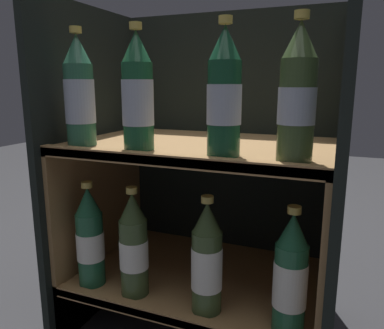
{
  "coord_description": "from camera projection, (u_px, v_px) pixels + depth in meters",
  "views": [
    {
      "loc": [
        0.32,
        -0.64,
        0.64
      ],
      "look_at": [
        0.0,
        0.14,
        0.46
      ],
      "focal_mm": 35.0,
      "sensor_mm": 36.0,
      "label": 1
    }
  ],
  "objects": [
    {
      "name": "fridge_side_right",
      "position": [
        339.0,
        189.0,
        0.81
      ],
      "size": [
        0.02,
        0.45,
        0.84
      ],
      "primitive_type": "cube",
      "color": "black",
      "rests_on": "ground_plane"
    },
    {
      "name": "shelf_upper",
      "position": [
        200.0,
        196.0,
        0.93
      ],
      "size": [
        0.62,
        0.41,
        0.51
      ],
      "color": "#9E7547",
      "rests_on": "ground_plane"
    },
    {
      "name": "bottle_lower_front_0",
      "position": [
        90.0,
        239.0,
        0.91
      ],
      "size": [
        0.07,
        0.07,
        0.26
      ],
      "color": "#1E5638",
      "rests_on": "shelf_lower"
    },
    {
      "name": "fridge_side_left",
      "position": [
        95.0,
        165.0,
        1.04
      ],
      "size": [
        0.02,
        0.45,
        0.84
      ],
      "primitive_type": "cube",
      "color": "black",
      "rests_on": "ground_plane"
    },
    {
      "name": "bottle_lower_front_3",
      "position": [
        290.0,
        277.0,
        0.73
      ],
      "size": [
        0.07,
        0.07,
        0.26
      ],
      "color": "#1E5638",
      "rests_on": "shelf_lower"
    },
    {
      "name": "bottle_upper_front_1",
      "position": [
        138.0,
        95.0,
        0.78
      ],
      "size": [
        0.07,
        0.07,
        0.26
      ],
      "color": "#194C2D",
      "rests_on": "shelf_upper"
    },
    {
      "name": "bottle_lower_front_2",
      "position": [
        207.0,
        261.0,
        0.8
      ],
      "size": [
        0.07,
        0.07,
        0.26
      ],
      "color": "#384C28",
      "rests_on": "shelf_lower"
    },
    {
      "name": "fridge_back_wall",
      "position": [
        227.0,
        160.0,
        1.12
      ],
      "size": [
        0.66,
        0.02,
        0.84
      ],
      "primitive_type": "cube",
      "color": "black",
      "rests_on": "ground_plane"
    },
    {
      "name": "bottle_upper_front_0",
      "position": [
        79.0,
        94.0,
        0.84
      ],
      "size": [
        0.07,
        0.07,
        0.26
      ],
      "color": "#285B42",
      "rests_on": "shelf_upper"
    },
    {
      "name": "bottle_lower_front_1",
      "position": [
        134.0,
        247.0,
        0.86
      ],
      "size": [
        0.07,
        0.07,
        0.26
      ],
      "color": "#384C28",
      "rests_on": "shelf_lower"
    },
    {
      "name": "bottle_upper_front_3",
      "position": [
        297.0,
        96.0,
        0.66
      ],
      "size": [
        0.07,
        0.07,
        0.26
      ],
      "color": "#384C28",
      "rests_on": "shelf_upper"
    },
    {
      "name": "shelf_lower",
      "position": [
        199.0,
        284.0,
        0.98
      ],
      "size": [
        0.62,
        0.41,
        0.16
      ],
      "color": "#9E7547",
      "rests_on": "ground_plane"
    },
    {
      "name": "bottle_upper_front_2",
      "position": [
        224.0,
        96.0,
        0.71
      ],
      "size": [
        0.07,
        0.07,
        0.26
      ],
      "color": "#144228",
      "rests_on": "shelf_upper"
    }
  ]
}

